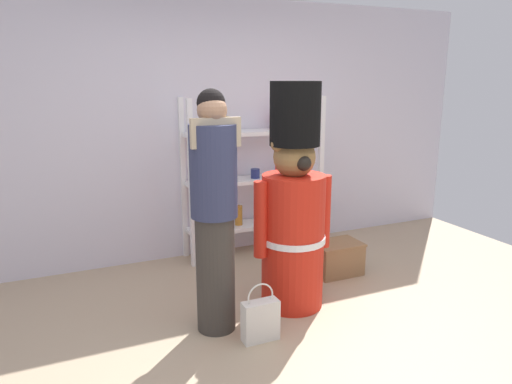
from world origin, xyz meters
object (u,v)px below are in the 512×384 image
object	(u,v)px
teddy_bear_guard	(293,211)
person_shopper	(214,210)
merchandise_shelf	(254,176)
shopping_bag	(260,320)
display_crate	(337,258)

from	to	relation	value
teddy_bear_guard	person_shopper	size ratio (longest dim) A/B	1.03
merchandise_shelf	shopping_bag	xyz separation A→B (m)	(-0.69, -1.68, -0.66)
merchandise_shelf	teddy_bear_guard	world-z (taller)	teddy_bear_guard
teddy_bear_guard	person_shopper	distance (m)	0.72
person_shopper	shopping_bag	world-z (taller)	person_shopper
merchandise_shelf	display_crate	world-z (taller)	merchandise_shelf
teddy_bear_guard	shopping_bag	world-z (taller)	teddy_bear_guard
display_crate	teddy_bear_guard	bearing A→B (deg)	-150.81
teddy_bear_guard	display_crate	distance (m)	1.02
merchandise_shelf	display_crate	bearing A→B (deg)	-62.35
display_crate	merchandise_shelf	bearing A→B (deg)	117.65
merchandise_shelf	shopping_bag	size ratio (longest dim) A/B	3.77
merchandise_shelf	person_shopper	bearing A→B (deg)	-123.59
teddy_bear_guard	merchandise_shelf	bearing A→B (deg)	80.06
shopping_bag	person_shopper	bearing A→B (deg)	128.33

